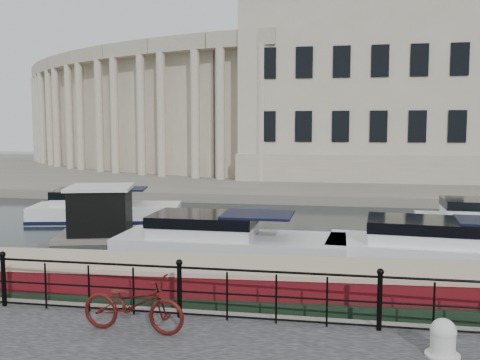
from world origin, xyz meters
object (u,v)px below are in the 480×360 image
at_px(harbour_hut, 101,214).
at_px(mooring_bollard, 443,339).
at_px(bicycle, 133,304).
at_px(narrowboat, 239,297).

bearing_deg(harbour_hut, mooring_bollard, -58.82).
relative_size(bicycle, mooring_bollard, 3.14).
bearing_deg(narrowboat, bicycle, -120.66).
height_order(bicycle, mooring_bollard, bicycle).
distance_m(mooring_bollard, narrowboat, 5.15).
relative_size(narrowboat, harbour_hut, 4.20).
relative_size(mooring_bollard, harbour_hut, 0.16).
bearing_deg(harbour_hut, narrowboat, -62.30).
distance_m(mooring_bollard, harbour_hut, 15.55).
bearing_deg(mooring_bollard, narrowboat, 143.28).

